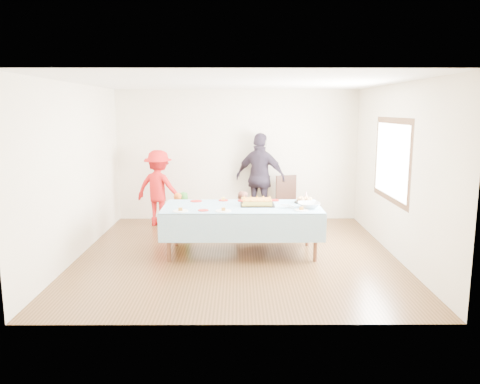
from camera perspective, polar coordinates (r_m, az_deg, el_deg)
The scene contains 22 objects.
ground at distance 7.59m, azimuth -0.37°, elevation -7.59°, with size 5.00×5.00×0.00m, color #422B12.
room_walls at distance 7.26m, azimuth 0.04°, elevation 5.87°, with size 5.04×5.04×2.72m.
party_table at distance 7.46m, azimuth 0.23°, elevation -2.13°, with size 2.50×1.10×0.78m.
birthday_cake at distance 7.52m, azimuth 2.12°, elevation -1.26°, with size 0.54×0.42×0.10m.
rolls_tray at distance 7.78m, azimuth 7.84°, elevation -1.00°, with size 0.33×0.33×0.10m.
punch_bowl at distance 7.39m, azimuth 8.40°, elevation -1.59°, with size 0.35×0.35×0.09m, color silver.
party_hat at distance 7.97m, azimuth 8.05°, elevation -0.45°, with size 0.09×0.09×0.16m, color white.
fork_pile at distance 7.33m, azimuth 5.79°, elevation -1.70°, with size 0.24×0.18×0.07m, color white, non-canonical shape.
plate_red_far_a at distance 7.86m, azimuth -5.36°, elevation -1.10°, with size 0.20×0.20×0.01m, color red.
plate_red_far_b at distance 7.89m, azimuth -2.04°, elevation -1.01°, with size 0.16×0.16×0.01m, color red.
plate_red_far_c at distance 7.86m, azimuth 0.40°, elevation -1.05°, with size 0.19×0.19×0.01m, color red.
plate_red_far_d at distance 7.91m, azimuth 4.19°, elevation -1.01°, with size 0.17×0.17×0.01m, color red.
plate_red_near at distance 7.14m, azimuth -4.49°, elevation -2.23°, with size 0.16×0.16×0.01m, color red.
plate_white_left at distance 7.12m, azimuth -7.26°, elevation -2.31°, with size 0.24×0.24×0.01m, color white.
plate_white_mid at distance 7.07m, azimuth -2.04°, elevation -2.31°, with size 0.24×0.24×0.01m, color white.
plate_white_right at distance 7.19m, azimuth 7.49°, elevation -2.20°, with size 0.21×0.21×0.01m, color white.
dining_chair at distance 9.34m, azimuth 5.89°, elevation -0.75°, with size 0.55×0.55×1.00m.
toddler_left at distance 8.41m, azimuth -7.56°, elevation -2.91°, with size 0.31×0.20×0.85m, color #D55B1A.
toddler_mid at distance 8.55m, azimuth -6.92°, elevation -2.74°, with size 0.41×0.26×0.83m, color #337627.
toddler_right at distance 8.40m, azimuth 0.20°, elevation -2.79°, with size 0.42×0.33×0.87m, color #C4725B.
adult_left at distance 9.43m, azimuth -9.87°, elevation 0.47°, with size 0.98×0.56×1.51m, color red.
adult_right at distance 9.54m, azimuth 2.52°, elevation 1.71°, with size 1.08×0.45×1.84m, color #312837.
Camera 1 is at (0.02, -7.23, 2.30)m, focal length 35.00 mm.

